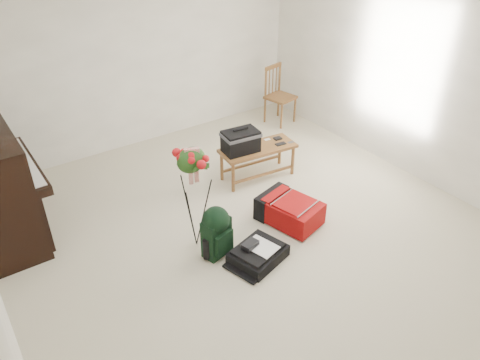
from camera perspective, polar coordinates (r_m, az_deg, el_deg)
floor at (r=5.23m, az=1.57°, el=-6.59°), size 5.00×5.50×0.01m
wall_back at (r=6.79m, az=-12.51°, el=14.20°), size 5.00×0.04×2.50m
wall_right at (r=6.25m, az=20.97°, el=11.25°), size 0.04×5.50×2.50m
bench at (r=5.87m, az=0.84°, el=4.42°), size 1.03×0.50×0.76m
dining_chair at (r=7.57m, az=4.80°, el=10.24°), size 0.47×0.47×0.92m
red_suitcase at (r=5.37m, az=5.73°, el=-3.47°), size 0.61×0.78×0.29m
black_duffel at (r=4.86m, az=2.21°, el=-8.92°), size 0.63×0.56×0.23m
green_backpack at (r=4.78m, az=-2.90°, el=-6.06°), size 0.33×0.30×0.58m
flower_stand at (r=4.76m, az=-5.66°, el=-2.31°), size 0.49×0.49×1.22m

